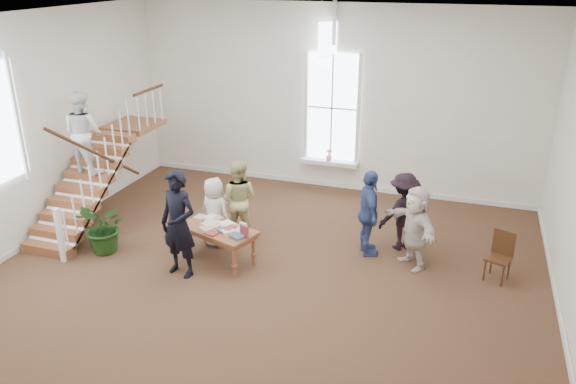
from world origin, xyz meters
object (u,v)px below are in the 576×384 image
(library_table, at_px, (218,232))
(woman_cluster_a, at_px, (369,213))
(woman_cluster_b, at_px, (403,212))
(elderly_woman, at_px, (215,212))
(police_officer, at_px, (179,224))
(woman_cluster_c, at_px, (415,227))
(side_chair, at_px, (501,253))
(person_yellow, at_px, (238,199))
(floor_plant, at_px, (104,227))

(library_table, xyz_separation_m, woman_cluster_a, (2.63, 1.18, 0.25))
(woman_cluster_b, bearing_deg, elderly_woman, -25.87)
(police_officer, height_order, woman_cluster_c, police_officer)
(woman_cluster_a, bearing_deg, side_chair, -118.10)
(police_officer, xyz_separation_m, woman_cluster_b, (3.68, 2.29, -0.21))
(woman_cluster_b, distance_m, side_chair, 1.96)
(person_yellow, xyz_separation_m, woman_cluster_a, (2.68, 0.09, 0.03))
(woman_cluster_c, bearing_deg, person_yellow, -131.64)
(person_yellow, xyz_separation_m, woman_cluster_b, (3.28, 0.54, -0.04))
(police_officer, distance_m, woman_cluster_b, 4.34)
(woman_cluster_b, bearing_deg, woman_cluster_c, 72.66)
(elderly_woman, distance_m, woman_cluster_b, 3.73)
(police_officer, distance_m, person_yellow, 1.80)
(floor_plant, bearing_deg, woman_cluster_b, 20.31)
(police_officer, height_order, floor_plant, police_officer)
(woman_cluster_a, xyz_separation_m, woman_cluster_b, (0.60, 0.45, -0.07))
(police_officer, xyz_separation_m, woman_cluster_c, (3.98, 1.64, -0.21))
(person_yellow, bearing_deg, side_chair, 174.60)
(woman_cluster_b, distance_m, woman_cluster_c, 0.72)
(police_officer, height_order, person_yellow, police_officer)
(police_officer, height_order, side_chair, police_officer)
(woman_cluster_b, xyz_separation_m, floor_plant, (-5.48, -2.03, -0.26))
(person_yellow, bearing_deg, woman_cluster_c, 173.86)
(police_officer, relative_size, woman_cluster_b, 1.26)
(library_table, relative_size, side_chair, 1.78)
(police_officer, bearing_deg, library_table, 66.66)
(side_chair, bearing_deg, floor_plant, -148.56)
(floor_plant, xyz_separation_m, side_chair, (7.32, 1.40, -0.03))
(side_chair, bearing_deg, woman_cluster_a, -163.61)
(library_table, bearing_deg, woman_cluster_b, 45.53)
(person_yellow, distance_m, woman_cluster_a, 2.68)
(side_chair, bearing_deg, library_table, -148.18)
(elderly_woman, relative_size, side_chair, 1.56)
(elderly_woman, distance_m, side_chair, 5.43)
(woman_cluster_b, bearing_deg, police_officer, -10.18)
(elderly_woman, height_order, floor_plant, elderly_woman)
(woman_cluster_c, distance_m, side_chair, 1.56)
(woman_cluster_a, height_order, side_chair, woman_cluster_a)
(police_officer, bearing_deg, side_chair, 27.73)
(person_yellow, bearing_deg, elderly_woman, 54.62)
(side_chair, bearing_deg, elderly_woman, -155.03)
(person_yellow, bearing_deg, library_table, 88.17)
(library_table, bearing_deg, woman_cluster_c, 34.27)
(woman_cluster_a, xyz_separation_m, floor_plant, (-4.88, -1.58, -0.33))
(elderly_woman, xyz_separation_m, floor_plant, (-1.91, -0.99, -0.18))
(floor_plant, bearing_deg, person_yellow, 33.98)
(woman_cluster_a, bearing_deg, woman_cluster_c, -126.40)
(elderly_woman, distance_m, woman_cluster_a, 3.04)
(person_yellow, xyz_separation_m, woman_cluster_c, (3.58, -0.11, -0.04))
(police_officer, distance_m, side_chair, 5.78)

